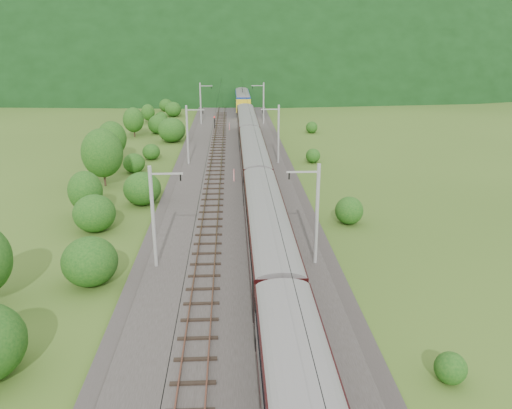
{
  "coord_description": "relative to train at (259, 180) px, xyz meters",
  "views": [
    {
      "loc": [
        -0.2,
        -35.39,
        17.41
      ],
      "look_at": [
        1.92,
        7.57,
        2.6
      ],
      "focal_mm": 35.0,
      "sensor_mm": 36.0,
      "label": 1
    }
  ],
  "objects": [
    {
      "name": "mountain_main",
      "position": [
        -2.4,
        248.02,
        -3.66
      ],
      "size": [
        504.0,
        360.0,
        244.0
      ],
      "primitive_type": "ellipsoid",
      "color": "black",
      "rests_on": "ground"
    },
    {
      "name": "mountain_ridge",
      "position": [
        -122.4,
        288.02,
        -3.66
      ],
      "size": [
        336.0,
        280.0,
        132.0
      ],
      "primitive_type": "ellipsoid",
      "color": "black",
      "rests_on": "ground"
    },
    {
      "name": "vegetation_right",
      "position": [
        9.51,
        3.27,
        -2.65
      ],
      "size": [
        5.97,
        96.23,
        2.42
      ],
      "color": "#154512",
      "rests_on": "ground"
    },
    {
      "name": "catenary_left",
      "position": [
        -8.52,
        20.02,
        0.83
      ],
      "size": [
        2.54,
        192.28,
        8.0
      ],
      "color": "gray",
      "rests_on": "railbed"
    },
    {
      "name": "railbed",
      "position": [
        -2.4,
        -1.98,
        -3.51
      ],
      "size": [
        14.0,
        220.0,
        0.3
      ],
      "primitive_type": "cube",
      "color": "#38332D",
      "rests_on": "ground"
    },
    {
      "name": "track_left",
      "position": [
        -4.8,
        -1.98,
        -3.29
      ],
      "size": [
        2.4,
        220.0,
        0.27
      ],
      "color": "brown",
      "rests_on": "railbed"
    },
    {
      "name": "overhead_wires",
      "position": [
        -2.4,
        -1.98,
        3.44
      ],
      "size": [
        4.83,
        198.0,
        0.03
      ],
      "color": "black",
      "rests_on": "ground"
    },
    {
      "name": "hazard_post_near",
      "position": [
        -3.0,
        45.32,
        -2.69
      ],
      "size": [
        0.14,
        0.14,
        1.34
      ],
      "primitive_type": "cylinder",
      "color": "red",
      "rests_on": "railbed"
    },
    {
      "name": "train",
      "position": [
        0.0,
        0.0,
        0.0
      ],
      "size": [
        3.11,
        147.4,
        5.42
      ],
      "color": "black",
      "rests_on": "ground"
    },
    {
      "name": "signal",
      "position": [
        -5.81,
        47.15,
        -2.05
      ],
      "size": [
        0.25,
        0.25,
        2.24
      ],
      "color": "black",
      "rests_on": "railbed"
    },
    {
      "name": "track_right",
      "position": [
        0.0,
        -1.98,
        -3.29
      ],
      "size": [
        2.4,
        220.0,
        0.27
      ],
      "color": "brown",
      "rests_on": "railbed"
    },
    {
      "name": "hazard_post_far",
      "position": [
        -2.4,
        11.19,
        -2.61
      ],
      "size": [
        0.16,
        0.16,
        1.51
      ],
      "primitive_type": "cylinder",
      "color": "red",
      "rests_on": "railbed"
    },
    {
      "name": "ground",
      "position": [
        -2.4,
        -11.98,
        -3.66
      ],
      "size": [
        600.0,
        600.0,
        0.0
      ],
      "primitive_type": "plane",
      "color": "#365019",
      "rests_on": "ground"
    },
    {
      "name": "catenary_right",
      "position": [
        3.72,
        20.02,
        0.83
      ],
      "size": [
        2.54,
        192.28,
        8.0
      ],
      "color": "gray",
      "rests_on": "railbed"
    },
    {
      "name": "vegetation_left",
      "position": [
        -17.05,
        2.82,
        -1.07
      ],
      "size": [
        12.49,
        148.28,
        6.93
      ],
      "color": "#154512",
      "rests_on": "ground"
    }
  ]
}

